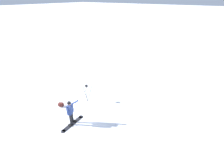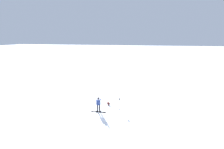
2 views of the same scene
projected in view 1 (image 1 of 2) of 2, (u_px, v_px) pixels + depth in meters
The scene contains 5 objects.
ground_plane at pixel (78, 116), 10.34m from camera, with size 300.00×300.00×0.00m, color white.
snowboarder at pixel (70, 110), 9.27m from camera, with size 0.65×0.62×1.76m.
snowboard at pixel (73, 123), 9.71m from camera, with size 1.77×0.30×0.10m.
gear_bag_large at pixel (61, 105), 11.15m from camera, with size 0.52×0.55×0.33m.
camera_tripod at pixel (87, 90), 11.31m from camera, with size 0.71×0.65×1.45m.
Camera 1 is at (-5.10, -6.44, 7.24)m, focal length 24.54 mm.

